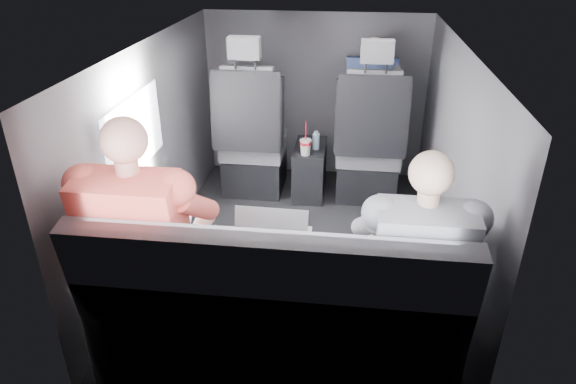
# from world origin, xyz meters

# --- Properties ---
(floor) EXTENTS (2.60, 2.60, 0.00)m
(floor) POSITION_xyz_m (0.00, 0.00, 0.00)
(floor) COLOR black
(floor) RESTS_ON ground
(ceiling) EXTENTS (2.60, 2.60, 0.00)m
(ceiling) POSITION_xyz_m (0.00, 0.00, 1.35)
(ceiling) COLOR #B2B2AD
(ceiling) RESTS_ON panel_back
(panel_left) EXTENTS (0.02, 2.60, 1.35)m
(panel_left) POSITION_xyz_m (-0.90, 0.00, 0.68)
(panel_left) COLOR #56565B
(panel_left) RESTS_ON floor
(panel_right) EXTENTS (0.02, 2.60, 1.35)m
(panel_right) POSITION_xyz_m (0.90, 0.00, 0.68)
(panel_right) COLOR #56565B
(panel_right) RESTS_ON floor
(panel_front) EXTENTS (1.80, 0.02, 1.35)m
(panel_front) POSITION_xyz_m (0.00, 1.30, 0.68)
(panel_front) COLOR #56565B
(panel_front) RESTS_ON floor
(panel_back) EXTENTS (1.80, 0.02, 1.35)m
(panel_back) POSITION_xyz_m (0.00, -1.30, 0.68)
(panel_back) COLOR #56565B
(panel_back) RESTS_ON floor
(side_window) EXTENTS (0.02, 0.75, 0.42)m
(side_window) POSITION_xyz_m (-0.88, -0.30, 0.90)
(side_window) COLOR white
(side_window) RESTS_ON panel_left
(seatbelt) EXTENTS (0.35, 0.11, 0.59)m
(seatbelt) POSITION_xyz_m (0.45, 0.67, 0.80)
(seatbelt) COLOR black
(seatbelt) RESTS_ON front_seat_right
(front_seat_left) EXTENTS (0.52, 0.58, 1.26)m
(front_seat_left) POSITION_xyz_m (-0.45, 0.84, 0.40)
(front_seat_left) COLOR black
(front_seat_left) RESTS_ON floor
(front_seat_right) EXTENTS (0.52, 0.58, 1.26)m
(front_seat_right) POSITION_xyz_m (0.45, 0.84, 0.40)
(front_seat_right) COLOR black
(front_seat_right) RESTS_ON floor
(center_console) EXTENTS (0.24, 0.48, 0.41)m
(center_console) POSITION_xyz_m (0.00, 0.88, 0.20)
(center_console) COLOR black
(center_console) RESTS_ON floor
(rear_bench) EXTENTS (1.60, 0.57, 0.92)m
(rear_bench) POSITION_xyz_m (0.00, -1.06, 0.31)
(rear_bench) COLOR slate
(rear_bench) RESTS_ON floor
(soda_cup) EXTENTS (0.09, 0.09, 0.27)m
(soda_cup) POSITION_xyz_m (-0.02, 0.70, 0.47)
(soda_cup) COLOR white
(soda_cup) RESTS_ON center_console
(water_bottle) EXTENTS (0.05, 0.05, 0.15)m
(water_bottle) POSITION_xyz_m (0.05, 0.81, 0.47)
(water_bottle) COLOR #9EBAD6
(water_bottle) RESTS_ON center_console
(laptop_white) EXTENTS (0.36, 0.36, 0.24)m
(laptop_white) POSITION_xyz_m (-0.64, -0.75, 0.63)
(laptop_white) COLOR white
(laptop_white) RESTS_ON passenger_rear_left
(laptop_silver) EXTENTS (0.33, 0.30, 0.24)m
(laptop_silver) POSITION_xyz_m (-0.03, -0.82, 0.63)
(laptop_silver) COLOR #A8A8AD
(laptop_silver) RESTS_ON rear_bench
(laptop_black) EXTENTS (0.38, 0.36, 0.25)m
(laptop_black) POSITION_xyz_m (0.64, -0.76, 0.63)
(laptop_black) COLOR black
(laptop_black) RESTS_ON passenger_rear_right
(passenger_rear_left) EXTENTS (0.53, 0.65, 1.27)m
(passenger_rear_left) POSITION_xyz_m (-0.58, -0.97, 0.65)
(passenger_rear_left) COLOR #2F2F34
(passenger_rear_left) RESTS_ON rear_bench
(passenger_rear_right) EXTENTS (0.48, 0.60, 1.19)m
(passenger_rear_right) POSITION_xyz_m (0.60, -0.97, 0.62)
(passenger_rear_right) COLOR navy
(passenger_rear_right) RESTS_ON rear_bench
(passenger_front_right) EXTENTS (0.39, 0.39, 0.77)m
(passenger_front_right) POSITION_xyz_m (0.44, 1.10, 0.75)
(passenger_front_right) COLOR navy
(passenger_front_right) RESTS_ON front_seat_right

